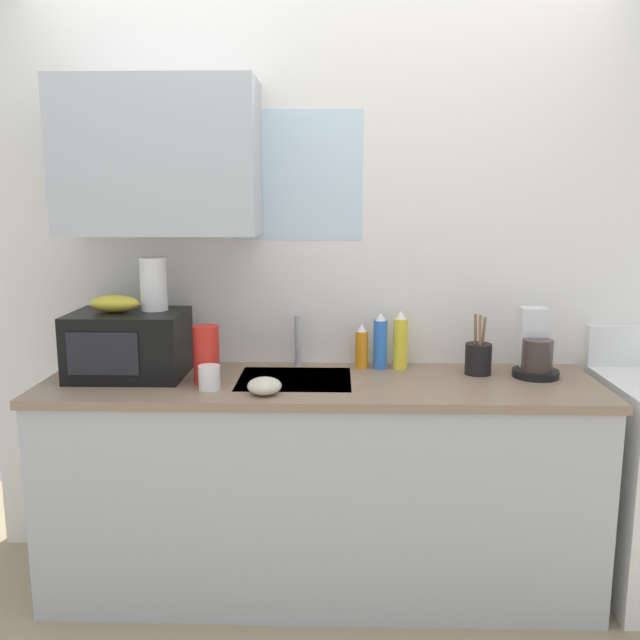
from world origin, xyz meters
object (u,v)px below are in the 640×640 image
object	(u,v)px
coffee_maker	(535,351)
microwave	(129,344)
dish_soap_bottle_blue	(380,342)
dish_soap_bottle_yellow	(400,341)
mug_white	(209,377)
small_bowl	(264,386)
paper_towel_roll	(154,284)
utensil_crock	(478,358)
dish_soap_bottle_orange	(362,347)
cereal_canister	(206,355)
banana_bunch	(115,304)

from	to	relation	value
coffee_maker	microwave	bearing A→B (deg)	-177.96
dish_soap_bottle_blue	dish_soap_bottle_yellow	distance (m)	0.09
mug_white	coffee_maker	bearing A→B (deg)	10.68
coffee_maker	dish_soap_bottle_blue	size ratio (longest dim) A/B	1.13
coffee_maker	small_bowl	size ratio (longest dim) A/B	2.15
paper_towel_roll	dish_soap_bottle_blue	distance (m)	0.99
mug_white	microwave	bearing A→B (deg)	152.86
mug_white	small_bowl	size ratio (longest dim) A/B	0.73
dish_soap_bottle_yellow	small_bowl	xyz separation A→B (m)	(-0.55, -0.41, -0.09)
dish_soap_bottle_yellow	utensil_crock	xyz separation A→B (m)	(0.32, -0.09, -0.05)
dish_soap_bottle_yellow	dish_soap_bottle_orange	bearing A→B (deg)	178.68
utensil_crock	small_bowl	distance (m)	0.92
microwave	cereal_canister	bearing A→B (deg)	-16.13
dish_soap_bottle_blue	mug_white	bearing A→B (deg)	-153.35
coffee_maker	dish_soap_bottle_orange	bearing A→B (deg)	171.95
dish_soap_bottle_blue	dish_soap_bottle_yellow	bearing A→B (deg)	3.09
dish_soap_bottle_orange	dish_soap_bottle_blue	bearing A→B (deg)	-6.14
coffee_maker	dish_soap_bottle_yellow	size ratio (longest dim) A/B	1.10
utensil_crock	mug_white	bearing A→B (deg)	-166.55
paper_towel_roll	small_bowl	world-z (taller)	paper_towel_roll
dish_soap_bottle_yellow	coffee_maker	bearing A→B (deg)	-10.06
mug_white	small_bowl	world-z (taller)	mug_white
small_bowl	banana_bunch	bearing A→B (deg)	158.58
dish_soap_bottle_yellow	utensil_crock	size ratio (longest dim) A/B	0.99
dish_soap_bottle_blue	mug_white	xyz separation A→B (m)	(-0.68, -0.34, -0.07)
paper_towel_roll	small_bowl	size ratio (longest dim) A/B	1.69
microwave	cereal_canister	xyz separation A→B (m)	(0.34, -0.10, -0.02)
coffee_maker	dish_soap_bottle_blue	bearing A→B (deg)	171.71
mug_white	utensil_crock	world-z (taller)	utensil_crock
banana_bunch	paper_towel_roll	world-z (taller)	paper_towel_roll
microwave	utensil_crock	world-z (taller)	microwave
paper_towel_roll	banana_bunch	bearing A→B (deg)	-161.57
dish_soap_bottle_orange	coffee_maker	bearing A→B (deg)	-8.05
mug_white	small_bowl	xyz separation A→B (m)	(0.22, -0.06, -0.02)
dish_soap_bottle_yellow	mug_white	size ratio (longest dim) A/B	2.68
microwave	coffee_maker	world-z (taller)	coffee_maker
mug_white	utensil_crock	distance (m)	1.12
paper_towel_roll	utensil_crock	world-z (taller)	paper_towel_roll
paper_towel_roll	dish_soap_bottle_yellow	distance (m)	1.07
microwave	mug_white	size ratio (longest dim) A/B	4.84
cereal_canister	dish_soap_bottle_orange	bearing A→B (deg)	22.49
dish_soap_bottle_blue	banana_bunch	bearing A→B (deg)	-172.16
banana_bunch	dish_soap_bottle_orange	size ratio (longest dim) A/B	1.01
coffee_maker	dish_soap_bottle_blue	distance (m)	0.64
cereal_canister	dish_soap_bottle_blue	bearing A→B (deg)	19.56
paper_towel_roll	dish_soap_bottle_orange	bearing A→B (deg)	7.21
dish_soap_bottle_orange	microwave	bearing A→B (deg)	-170.54
coffee_maker	mug_white	world-z (taller)	coffee_maker
banana_bunch	dish_soap_bottle_blue	size ratio (longest dim) A/B	0.81
microwave	banana_bunch	xyz separation A→B (m)	(-0.05, 0.00, 0.17)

